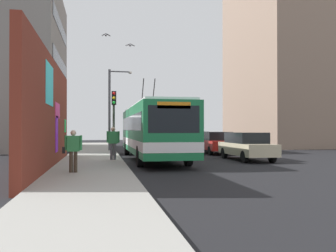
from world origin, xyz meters
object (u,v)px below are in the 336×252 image
Objects in this scene: parked_car_champagne at (246,146)px; parked_car_red at (215,142)px; parked_car_black at (180,138)px; traffic_light at (114,112)px; pedestrian_at_curb at (113,140)px; street_lamp at (112,103)px; city_bus at (152,130)px; pedestrian_near_wall at (73,148)px; parked_car_silver at (196,140)px.

parked_car_red is at bearing 0.00° from parked_car_champagne.
parked_car_red is 11.58m from parked_car_black.
traffic_light reaches higher than parked_car_black.
parked_car_champagne is 5.59m from parked_car_red.
pedestrian_at_curb is (0.02, 7.50, 0.34)m from parked_car_champagne.
parked_car_red is (5.59, 0.00, 0.00)m from parked_car_champagne.
parked_car_black is 18.72m from pedestrian_at_curb.
street_lamp reaches higher than parked_car_champagne.
traffic_light is (-2.58, 7.35, 1.99)m from parked_car_red.
city_bus is 3.17× the size of traffic_light.
city_bus is 2.78m from pedestrian_at_curb.
pedestrian_at_curb reaches higher than pedestrian_near_wall.
pedestrian_near_wall is (-11.07, 9.19, 0.23)m from parked_car_red.
parked_car_red is 1.09× the size of parked_car_black.
traffic_light reaches higher than parked_car_champagne.
city_bus is 2.86m from traffic_light.
street_lamp reaches higher than parked_car_red.
parked_car_black is at bearing -23.64° from pedestrian_at_curb.
city_bus reaches higher than parked_car_silver.
traffic_light is at bearing 67.75° from parked_car_champagne.
pedestrian_near_wall is 0.25× the size of street_lamp.
parked_car_black is at bearing -27.44° from traffic_light.
street_lamp is (-2.16, 7.24, 2.92)m from parked_car_silver.
parked_car_champagne is 8.19m from traffic_light.
parked_car_silver is (5.42, 0.00, -0.00)m from parked_car_red.
city_bus is at bearing -125.59° from traffic_light.
parked_car_silver is 1.12× the size of traffic_light.
pedestrian_at_curb is 9.20m from street_lamp.
city_bus is 16.56m from parked_car_black.
parked_car_silver is 18.89m from pedestrian_near_wall.
parked_car_champagne is 11.80m from street_lamp.
pedestrian_at_curb is at bearing 178.26° from street_lamp.
street_lamp is at bearing 39.26° from parked_car_champagne.
pedestrian_near_wall reaches higher than parked_car_black.
pedestrian_near_wall is at bearing 140.30° from parked_car_red.
pedestrian_at_curb is at bearing 122.11° from city_bus.
pedestrian_near_wall is 0.91× the size of pedestrian_at_curb.
traffic_light is (2.98, -0.15, 1.66)m from pedestrian_at_curb.
parked_car_champagne is (-1.47, -5.20, -0.91)m from city_bus.
parked_car_black is at bearing 0.00° from parked_car_silver.
street_lamp is at bearing 65.73° from parked_car_red.
street_lamp is at bearing 106.62° from parked_car_silver.
city_bus is 7.92m from street_lamp.
pedestrian_near_wall is 14.72m from street_lamp.
traffic_light is at bearing 137.44° from parked_car_silver.
parked_car_champagne and parked_car_red have the same top height.
pedestrian_near_wall is (-22.65, 9.19, 0.23)m from parked_car_black.
traffic_light reaches higher than parked_car_red.
traffic_light is 0.64× the size of street_lamp.
street_lamp is (8.83, -0.27, 2.59)m from pedestrian_at_curb.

